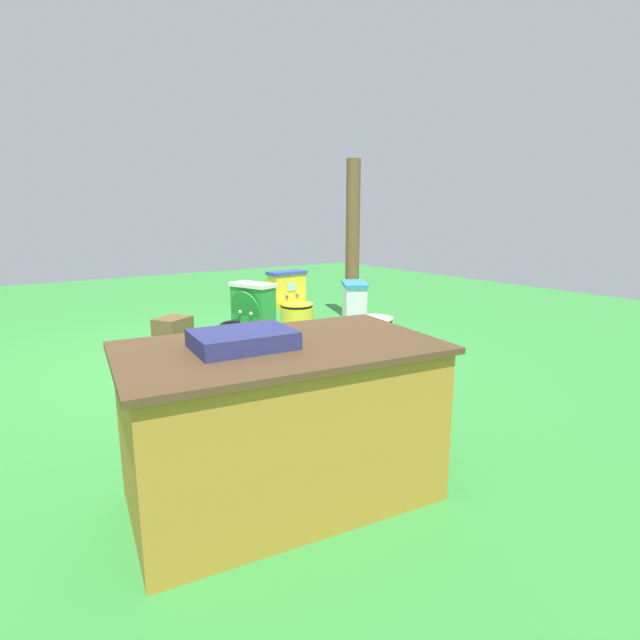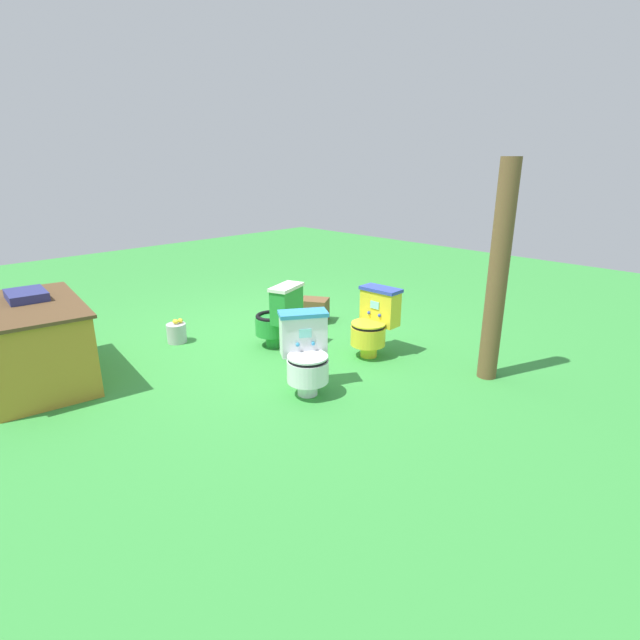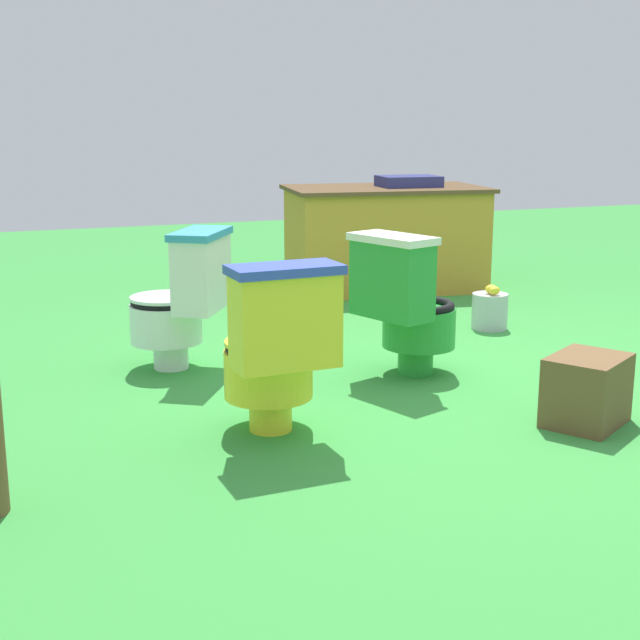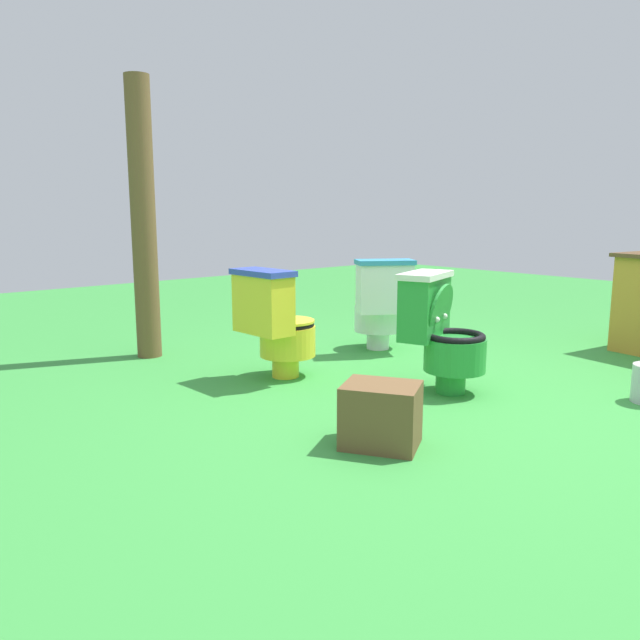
{
  "view_description": "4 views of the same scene",
  "coord_description": "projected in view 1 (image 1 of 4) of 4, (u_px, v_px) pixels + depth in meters",
  "views": [
    {
      "loc": [
        1.74,
        4.26,
        1.36
      ],
      "look_at": [
        -1.07,
        0.3,
        0.32
      ],
      "focal_mm": 27.74,
      "sensor_mm": 36.0,
      "label": 1
    },
    {
      "loc": [
        -4.29,
        3.46,
        2.02
      ],
      "look_at": [
        -1.06,
        0.25,
        0.52
      ],
      "focal_mm": 27.47,
      "sensor_mm": 36.0,
      "label": 2
    },
    {
      "loc": [
        -2.29,
        -3.72,
        1.28
      ],
      "look_at": [
        -0.82,
        0.05,
        0.35
      ],
      "focal_mm": 50.05,
      "sensor_mm": 36.0,
      "label": 3
    },
    {
      "loc": [
        2.0,
        -2.82,
        1.1
      ],
      "look_at": [
        -1.07,
        -0.16,
        0.38
      ],
      "focal_mm": 34.97,
      "sensor_mm": 36.0,
      "label": 4
    }
  ],
  "objects": [
    {
      "name": "small_crate",
      "position": [
        173.0,
        331.0,
        5.21
      ],
      "size": [
        0.44,
        0.42,
        0.3
      ],
      "primitive_type": "cube",
      "rotation": [
        0.0,
        0.0,
        3.68
      ],
      "color": "brown",
      "rests_on": "ground"
    },
    {
      "name": "toilet_yellow",
      "position": [
        292.0,
        303.0,
        5.6
      ],
      "size": [
        0.44,
        0.51,
        0.73
      ],
      "rotation": [
        0.0,
        0.0,
        0.04
      ],
      "color": "yellow",
      "rests_on": "ground"
    },
    {
      "name": "lemon_bucket",
      "position": [
        175.0,
        390.0,
        3.57
      ],
      "size": [
        0.22,
        0.22,
        0.28
      ],
      "color": "#B7B7BF",
      "rests_on": "ground"
    },
    {
      "name": "wooden_post",
      "position": [
        353.0,
        241.0,
        6.38
      ],
      "size": [
        0.18,
        0.18,
        2.04
      ],
      "primitive_type": "cylinder",
      "color": "brown",
      "rests_on": "ground"
    },
    {
      "name": "ground",
      "position": [
        210.0,
        361.0,
        4.66
      ],
      "size": [
        14.0,
        14.0,
        0.0
      ],
      "primitive_type": "plane",
      "color": "green"
    },
    {
      "name": "toilet_green",
      "position": [
        246.0,
        321.0,
        4.64
      ],
      "size": [
        0.6,
        0.54,
        0.73
      ],
      "rotation": [
        0.0,
        0.0,
        5.05
      ],
      "color": "green",
      "rests_on": "ground"
    },
    {
      "name": "vendor_table",
      "position": [
        281.0,
        421.0,
        2.37
      ],
      "size": [
        1.57,
        1.07,
        0.85
      ],
      "rotation": [
        0.0,
        0.0,
        -0.15
      ],
      "color": "#B7842D",
      "rests_on": "ground"
    },
    {
      "name": "toilet_white",
      "position": [
        365.0,
        319.0,
        4.78
      ],
      "size": [
        0.63,
        0.6,
        0.73
      ],
      "rotation": [
        0.0,
        0.0,
        1.01
      ],
      "color": "white",
      "rests_on": "ground"
    }
  ]
}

